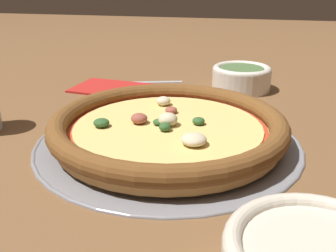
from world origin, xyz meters
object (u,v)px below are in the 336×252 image
Objects in this scene: pizza at (168,126)px; fork at (138,82)px; pizza_tray at (168,141)px; bowl_far at (241,77)px; napkin at (113,87)px.

pizza is 1.95× the size of fork.
bowl_far is (0.09, 0.28, 0.02)m from pizza_tray.
pizza_tray reaches higher than fork.
bowl_far is 0.68× the size of napkin.
fork is at bearing 113.70° from pizza_tray.
napkin reaches higher than fork.
pizza_tray is at bearing 41.68° from pizza.
pizza reaches higher than napkin.
bowl_far is at bearing 11.63° from napkin.
bowl_far is 0.26m from napkin.
bowl_far is at bearing 72.55° from pizza.
napkin is (-0.25, -0.05, -0.02)m from bowl_far.
pizza_tray is 0.30m from bowl_far.
pizza is 0.28m from napkin.
fork is (-0.22, 0.00, -0.02)m from bowl_far.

